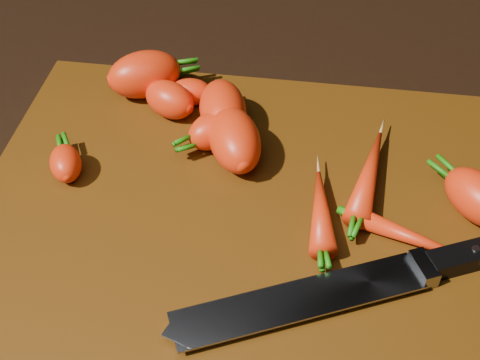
# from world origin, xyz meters

# --- Properties ---
(ground) EXTENTS (2.00, 2.00, 0.01)m
(ground) POSITION_xyz_m (0.00, 0.00, -0.01)
(ground) COLOR black
(cutting_board) EXTENTS (0.50, 0.40, 0.01)m
(cutting_board) POSITION_xyz_m (0.00, 0.00, 0.01)
(cutting_board) COLOR #4E2A0A
(cutting_board) RESTS_ON ground
(carrot_0) EXTENTS (0.10, 0.08, 0.05)m
(carrot_0) POSITION_xyz_m (-0.13, 0.15, 0.04)
(carrot_0) COLOR red
(carrot_0) RESTS_ON cutting_board
(carrot_1) EXTENTS (0.07, 0.06, 0.04)m
(carrot_1) POSITION_xyz_m (-0.09, 0.12, 0.03)
(carrot_1) COLOR red
(carrot_1) RESTS_ON cutting_board
(carrot_2) EXTENTS (0.07, 0.09, 0.05)m
(carrot_2) POSITION_xyz_m (-0.03, 0.10, 0.04)
(carrot_2) COLOR red
(carrot_2) RESTS_ON cutting_board
(carrot_3) EXTENTS (0.08, 0.10, 0.05)m
(carrot_3) POSITION_xyz_m (-0.01, 0.06, 0.04)
(carrot_3) COLOR red
(carrot_3) RESTS_ON cutting_board
(carrot_4) EXTENTS (0.07, 0.07, 0.04)m
(carrot_4) POSITION_xyz_m (-0.03, 0.08, 0.03)
(carrot_4) COLOR red
(carrot_4) RESTS_ON cutting_board
(carrot_5) EXTENTS (0.05, 0.04, 0.03)m
(carrot_5) POSITION_xyz_m (-0.07, 0.14, 0.03)
(carrot_5) COLOR red
(carrot_5) RESTS_ON cutting_board
(carrot_6) EXTENTS (0.08, 0.09, 0.04)m
(carrot_6) POSITION_xyz_m (0.22, 0.01, 0.03)
(carrot_6) COLOR red
(carrot_6) RESTS_ON cutting_board
(carrot_7) EXTENTS (0.05, 0.13, 0.03)m
(carrot_7) POSITION_xyz_m (0.12, 0.04, 0.03)
(carrot_7) COLOR red
(carrot_7) RESTS_ON cutting_board
(carrot_8) EXTENTS (0.11, 0.06, 0.02)m
(carrot_8) POSITION_xyz_m (0.16, -0.03, 0.02)
(carrot_8) COLOR red
(carrot_8) RESTS_ON cutting_board
(carrot_9) EXTENTS (0.04, 0.10, 0.03)m
(carrot_9) POSITION_xyz_m (0.08, -0.01, 0.02)
(carrot_9) COLOR red
(carrot_9) RESTS_ON cutting_board
(carrot_10) EXTENTS (0.05, 0.06, 0.03)m
(carrot_10) POSITION_xyz_m (-0.17, 0.01, 0.03)
(carrot_10) COLOR red
(carrot_10) RESTS_ON cutting_board
(knife) EXTENTS (0.33, 0.17, 0.02)m
(knife) POSITION_xyz_m (0.09, -0.10, 0.02)
(knife) COLOR gray
(knife) RESTS_ON cutting_board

